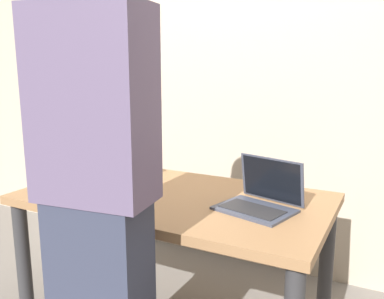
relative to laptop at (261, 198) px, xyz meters
name	(u,v)px	position (x,y,z in m)	size (l,w,h in m)	color
desk	(174,212)	(-0.47, -0.01, -0.15)	(1.58, 0.87, 0.71)	olive
laptop	(261,198)	(0.00, 0.00, 0.00)	(0.40, 0.36, 0.23)	#383D4C
beer_bottle_amber	(104,165)	(-0.88, -0.06, 0.07)	(0.07, 0.07, 0.31)	#333333
beer_bottle_brown	(134,160)	(-0.80, 0.10, 0.08)	(0.06, 0.06, 0.32)	brown
beer_bottle_dark	(101,158)	(-1.00, 0.06, 0.08)	(0.08, 0.08, 0.32)	#1E5123
beer_bottle_green	(113,161)	(-0.90, 0.04, 0.07)	(0.06, 0.06, 0.31)	#472B14
person_figure	(97,194)	(-0.42, -0.66, 0.15)	(0.45, 0.32, 1.81)	#2D3347
coffee_mug	(84,189)	(-0.83, -0.28, 0.00)	(0.11, 0.07, 0.10)	white
back_wall	(237,77)	(-0.47, 0.86, 0.53)	(6.00, 0.10, 2.60)	tan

